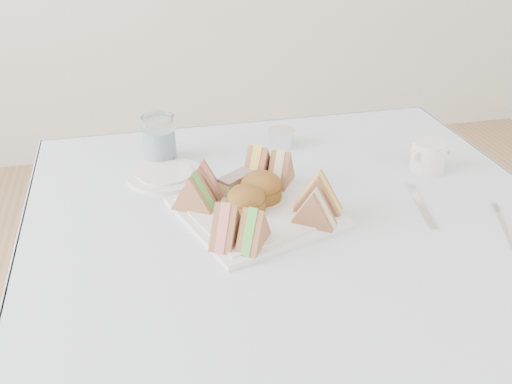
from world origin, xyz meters
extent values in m
cube|color=brown|center=(0.00, 0.00, 0.37)|extent=(0.90, 0.90, 0.74)
cube|color=silver|center=(0.00, 0.00, 0.74)|extent=(1.02, 1.02, 0.01)
cube|color=silver|center=(-0.07, 0.05, 0.75)|extent=(0.33, 0.33, 0.01)
cylinder|color=brown|center=(-0.09, 0.04, 0.78)|extent=(0.09, 0.09, 0.05)
cylinder|color=brown|center=(-0.06, 0.08, 0.79)|extent=(0.11, 0.11, 0.05)
cube|color=tan|center=(-0.09, 0.12, 0.78)|extent=(0.08, 0.07, 0.04)
cylinder|color=silver|center=(-0.23, 0.24, 0.75)|extent=(0.19, 0.19, 0.01)
cylinder|color=white|center=(-0.23, 0.33, 0.80)|extent=(0.08, 0.08, 0.11)
cylinder|color=silver|center=(0.06, 0.34, 0.76)|extent=(0.09, 0.09, 0.04)
cube|color=silver|center=(0.25, 0.01, 0.75)|extent=(0.05, 0.19, 0.00)
cube|color=silver|center=(0.35, -0.13, 0.75)|extent=(0.07, 0.15, 0.00)
cylinder|color=silver|center=(0.34, 0.15, 0.78)|extent=(0.10, 0.10, 0.07)
camera|label=1|loc=(-0.29, -0.86, 1.31)|focal=40.00mm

